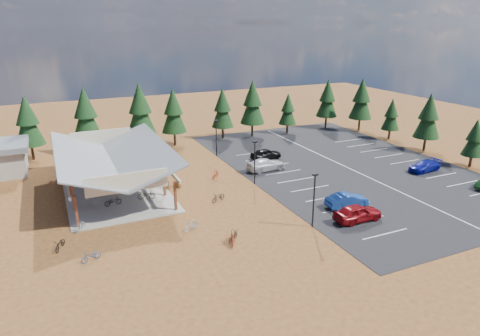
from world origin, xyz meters
TOP-DOWN VIEW (x-y plane):
  - ground at (0.00, 0.00)m, footprint 140.00×140.00m
  - asphalt_lot at (18.50, 3.00)m, footprint 27.00×44.00m
  - concrete_pad at (-10.00, 7.00)m, footprint 10.60×18.60m
  - bike_pavilion at (-10.00, 7.00)m, footprint 11.65×19.40m
  - lamp_post_0 at (5.00, -10.00)m, footprint 0.50×0.25m
  - lamp_post_1 at (5.00, 2.00)m, footprint 0.50×0.25m
  - lamp_post_2 at (5.00, 14.00)m, footprint 0.50×0.25m
  - trash_bin_0 at (-3.37, 4.47)m, footprint 0.60×0.60m
  - trash_bin_1 at (-4.68, 4.59)m, footprint 0.60×0.60m
  - pine_1 at (-18.39, 22.75)m, footprint 3.81×3.81m
  - pine_2 at (-11.05, 22.56)m, footprint 4.07×4.07m
  - pine_3 at (-3.69, 21.50)m, footprint 4.22×4.22m
  - pine_4 at (1.28, 21.91)m, footprint 3.72×3.72m
  - pine_5 at (9.39, 22.45)m, footprint 3.49×3.49m
  - pine_6 at (14.33, 21.77)m, footprint 3.95×3.95m
  - pine_7 at (20.59, 21.17)m, footprint 2.91×2.91m
  - pine_8 at (28.98, 21.98)m, footprint 3.65×3.65m
  - pine_10 at (33.30, -3.92)m, footprint 2.71×2.71m
  - pine_11 at (33.46, 3.87)m, footprint 3.64×3.64m
  - pine_12 at (33.65, 11.23)m, footprint 2.80×2.80m
  - pine_13 at (32.90, 17.73)m, footprint 3.87×3.87m
  - bike_0 at (-10.94, 2.25)m, footprint 1.78×0.80m
  - bike_1 at (-13.10, 3.13)m, footprint 1.70×0.79m
  - bike_2 at (-11.51, 10.51)m, footprint 1.92×1.04m
  - bike_3 at (-13.35, 13.69)m, footprint 1.71×0.72m
  - bike_4 at (-7.48, 2.43)m, footprint 1.89×1.10m
  - bike_5 at (-6.73, 5.39)m, footprint 1.63×0.88m
  - bike_6 at (-8.80, 8.34)m, footprint 1.89×0.91m
  - bike_7 at (-7.06, 14.49)m, footprint 1.87×1.02m
  - bike_8 at (-16.27, -4.96)m, footprint 1.32×1.93m
  - bike_9 at (-14.45, -2.13)m, footprint 1.27×1.40m
  - bike_10 at (-14.16, -7.91)m, footprint 1.76×1.15m
  - bike_11 at (-3.00, -9.94)m, footprint 1.13×1.91m
  - bike_12 at (-2.77, -9.56)m, footprint 1.66×1.62m
  - bike_13 at (-5.35, -6.16)m, footprint 1.73×1.07m
  - bike_15 at (1.55, 5.65)m, footprint 1.49×1.53m
  - bike_16 at (-0.68, -1.01)m, footprint 1.94×1.40m
  - car_0 at (9.47, -10.79)m, footprint 4.76×1.92m
  - car_1 at (10.57, -7.81)m, footprint 4.51×1.93m
  - car_3 at (8.44, 5.71)m, footprint 5.31×2.52m
  - car_4 at (10.59, 9.84)m, footprint 4.47×2.13m
  - car_7 at (26.39, -2.87)m, footprint 4.81×2.36m

SIDE VIEW (x-z plane):
  - ground at x=0.00m, z-range 0.00..0.00m
  - asphalt_lot at x=18.50m, z-range 0.00..0.04m
  - concrete_pad at x=-10.00m, z-range 0.00..0.10m
  - bike_10 at x=-14.16m, z-range 0.00..0.87m
  - bike_9 at x=-14.45m, z-range 0.00..0.89m
  - trash_bin_0 at x=-3.37m, z-range 0.00..0.90m
  - trash_bin_1 at x=-4.68m, z-range 0.00..0.90m
  - bike_12 at x=-2.77m, z-range 0.00..0.90m
  - bike_8 at x=-16.27m, z-range 0.00..0.96m
  - bike_16 at x=-0.68m, z-range 0.00..0.97m
  - bike_15 at x=1.55m, z-range 0.00..1.00m
  - bike_13 at x=-5.35m, z-range 0.00..1.00m
  - bike_0 at x=-10.94m, z-range 0.10..1.00m
  - bike_11 at x=-3.00m, z-range 0.00..1.11m
  - bike_4 at x=-7.48m, z-range 0.10..1.04m
  - bike_5 at x=-6.73m, z-range 0.10..1.05m
  - bike_6 at x=-8.80m, z-range 0.10..1.05m
  - bike_2 at x=-11.51m, z-range 0.10..1.06m
  - bike_1 at x=-13.10m, z-range 0.10..1.09m
  - bike_3 at x=-13.35m, z-range 0.10..1.09m
  - bike_7 at x=-7.06m, z-range 0.10..1.18m
  - car_7 at x=26.39m, z-range 0.04..1.39m
  - car_1 at x=10.57m, z-range 0.04..1.49m
  - car_4 at x=10.59m, z-range 0.04..1.51m
  - car_3 at x=8.44m, z-range 0.04..1.53m
  - car_0 at x=9.47m, z-range 0.04..1.66m
  - lamp_post_0 at x=5.00m, z-range 0.41..5.55m
  - lamp_post_1 at x=5.00m, z-range 0.41..5.55m
  - lamp_post_2 at x=5.00m, z-range 0.41..5.55m
  - bike_pavilion at x=-10.00m, z-range 1.34..6.31m
  - pine_10 at x=33.30m, z-range 0.69..7.01m
  - pine_12 at x=33.65m, z-range 0.72..7.25m
  - pine_7 at x=20.59m, z-range 0.75..7.53m
  - pine_5 at x=9.39m, z-range 0.90..9.02m
  - pine_11 at x=33.46m, z-range 0.94..9.41m
  - pine_8 at x=28.98m, z-range 0.94..9.44m
  - pine_4 at x=1.28m, z-range 0.96..9.62m
  - pine_1 at x=-18.39m, z-range 0.98..9.85m
  - pine_13 at x=32.90m, z-range 1.00..10.02m
  - pine_6 at x=14.33m, z-range 1.02..10.22m
  - pine_2 at x=-11.05m, z-range 1.05..10.54m
  - pine_3 at x=-3.69m, z-range 1.09..10.91m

